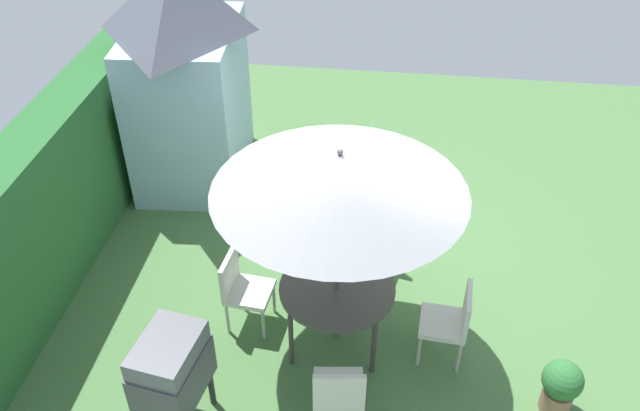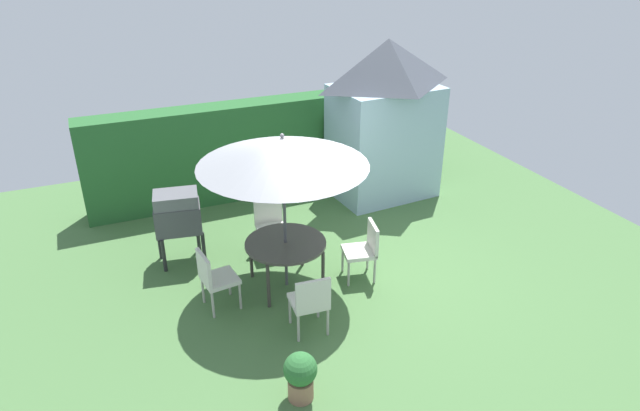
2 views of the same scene
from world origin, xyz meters
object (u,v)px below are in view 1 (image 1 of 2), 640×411
object	(u,v)px
garden_shed	(186,74)
chair_toward_house	(339,392)
patio_table	(337,291)
potted_plant_by_shed	(561,385)
chair_toward_hedge	(242,286)
chair_near_shed	(452,320)
chair_far_side	(369,233)
bbq_grill	(171,369)
patio_umbrella	(340,173)

from	to	relation	value
garden_shed	chair_toward_house	size ratio (longest dim) A/B	3.38
patio_table	potted_plant_by_shed	xyz separation A→B (m)	(-0.63, -2.19, -0.34)
patio_table	chair_toward_hedge	distance (m)	1.04
chair_near_shed	chair_far_side	world-z (taller)	same
bbq_grill	chair_far_side	distance (m)	2.93
patio_umbrella	potted_plant_by_shed	distance (m)	2.90
chair_toward_house	bbq_grill	bearing A→B (deg)	97.73
patio_table	chair_far_side	bearing A→B (deg)	-12.30
chair_toward_house	garden_shed	bearing A→B (deg)	31.78
garden_shed	potted_plant_by_shed	distance (m)	5.85
chair_toward_hedge	potted_plant_by_shed	xyz separation A→B (m)	(-0.73, -3.22, -0.18)
garden_shed	patio_table	distance (m)	3.80
patio_umbrella	patio_table	bearing A→B (deg)	-9.46
patio_umbrella	bbq_grill	size ratio (longest dim) A/B	1.99
chair_toward_house	potted_plant_by_shed	distance (m)	2.11
garden_shed	bbq_grill	distance (m)	4.36
garden_shed	chair_toward_hedge	distance (m)	3.23
patio_table	potted_plant_by_shed	size ratio (longest dim) A/B	1.92
bbq_grill	chair_toward_house	bearing A→B (deg)	-82.27
garden_shed	patio_umbrella	distance (m)	3.75
chair_near_shed	chair_toward_hedge	xyz separation A→B (m)	(0.19, 2.20, 0.00)
chair_far_side	chair_toward_hedge	distance (m)	1.66
patio_table	potted_plant_by_shed	distance (m)	2.30
chair_toward_hedge	potted_plant_by_shed	size ratio (longest dim) A/B	1.46
chair_toward_house	potted_plant_by_shed	bearing A→B (deg)	-76.93
patio_umbrella	potted_plant_by_shed	bearing A→B (deg)	-106.03
chair_far_side	chair_toward_hedge	bearing A→B (deg)	129.61
chair_far_side	bbq_grill	bearing A→B (deg)	147.65
chair_toward_hedge	patio_umbrella	bearing A→B (deg)	-95.69
patio_umbrella	chair_far_side	size ratio (longest dim) A/B	2.66
bbq_grill	chair_far_side	bearing A→B (deg)	-32.35
patio_umbrella	chair_toward_hedge	world-z (taller)	patio_umbrella
chair_near_shed	potted_plant_by_shed	xyz separation A→B (m)	(-0.54, -1.02, -0.18)
bbq_grill	garden_shed	bearing A→B (deg)	13.76
garden_shed	chair_toward_hedge	world-z (taller)	garden_shed
chair_near_shed	chair_toward_hedge	distance (m)	2.21
potted_plant_by_shed	chair_toward_hedge	bearing A→B (deg)	77.19
chair_toward_hedge	potted_plant_by_shed	world-z (taller)	chair_toward_hedge
chair_toward_house	patio_table	bearing A→B (deg)	7.10
garden_shed	chair_far_side	bearing A→B (deg)	-123.57
patio_umbrella	chair_toward_hedge	distance (m)	1.92
bbq_grill	chair_far_side	size ratio (longest dim) A/B	1.33
garden_shed	chair_far_side	world-z (taller)	garden_shed
chair_far_side	garden_shed	bearing A→B (deg)	56.43
chair_toward_hedge	garden_shed	bearing A→B (deg)	25.14
potted_plant_by_shed	patio_table	bearing A→B (deg)	73.97
chair_far_side	potted_plant_by_shed	bearing A→B (deg)	-132.79
chair_toward_house	potted_plant_by_shed	xyz separation A→B (m)	(0.48, -2.05, -0.18)
bbq_grill	chair_toward_house	size ratio (longest dim) A/B	1.33
garden_shed	bbq_grill	world-z (taller)	garden_shed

